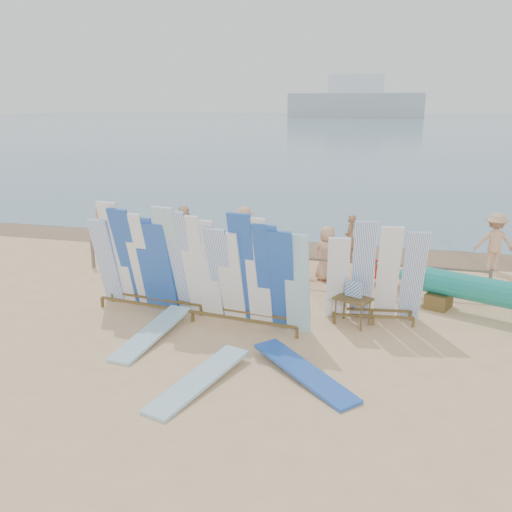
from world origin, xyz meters
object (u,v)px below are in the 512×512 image
(beachgoer_extra_1, at_px, (103,228))
(beachgoer_7, at_px, (350,237))
(vendor_table, at_px, (353,310))
(beachgoer_3, at_px, (245,232))
(flat_board_d, at_px, (304,378))
(beachgoer_9, at_px, (495,242))
(main_surfboard_rack, at_px, (195,269))
(flat_board_b, at_px, (199,385))
(flat_board_a, at_px, (153,339))
(side_surfboard_rack, at_px, (376,276))
(beachgoer_6, at_px, (327,253))
(beach_chair_right, at_px, (335,270))
(stroller, at_px, (386,271))
(beachgoer_0, at_px, (103,228))
(beachgoer_1, at_px, (133,235))
(beach_chair_left, at_px, (297,270))
(beachgoer_11, at_px, (184,227))

(beachgoer_extra_1, distance_m, beachgoer_7, 8.82)
(vendor_table, relative_size, beachgoer_3, 0.63)
(flat_board_d, xyz_separation_m, beachgoer_9, (4.61, 8.45, 0.94))
(main_surfboard_rack, relative_size, flat_board_b, 2.15)
(beachgoer_7, bearing_deg, flat_board_a, -24.39)
(side_surfboard_rack, distance_m, beachgoer_6, 3.36)
(flat_board_b, height_order, beach_chair_right, beach_chair_right)
(flat_board_b, distance_m, stroller, 7.60)
(flat_board_a, distance_m, beachgoer_9, 11.22)
(vendor_table, xyz_separation_m, beachgoer_0, (-9.16, 4.42, 0.52))
(main_surfboard_rack, distance_m, beach_chair_right, 5.21)
(vendor_table, distance_m, beachgoer_1, 8.76)
(stroller, bearing_deg, main_surfboard_rack, -127.41)
(side_surfboard_rack, xyz_separation_m, beachgoer_7, (-1.08, 5.46, -0.41))
(main_surfboard_rack, distance_m, flat_board_a, 1.98)
(flat_board_d, relative_size, beach_chair_right, 3.43)
(vendor_table, distance_m, flat_board_a, 4.77)
(beachgoer_9, height_order, beachgoer_0, beachgoer_9)
(flat_board_a, relative_size, flat_board_d, 1.00)
(flat_board_b, distance_m, flat_board_d, 2.04)
(beachgoer_0, bearing_deg, beachgoer_3, -164.35)
(beach_chair_left, xyz_separation_m, beachgoer_0, (-7.23, 1.21, 0.63))
(beach_chair_left, relative_size, stroller, 0.82)
(beachgoer_3, bearing_deg, main_surfboard_rack, -107.12)
(beachgoer_9, bearing_deg, beach_chair_left, 20.44)
(beachgoer_6, bearing_deg, flat_board_d, 119.20)
(beachgoer_extra_1, bearing_deg, flat_board_d, -92.92)
(flat_board_a, height_order, flat_board_b, flat_board_a)
(beachgoer_1, height_order, beachgoer_extra_1, beachgoer_extra_1)
(beachgoer_extra_1, relative_size, beachgoer_3, 0.91)
(stroller, bearing_deg, beachgoer_0, -174.34)
(stroller, height_order, beachgoer_7, beachgoer_7)
(beach_chair_right, height_order, beachgoer_0, beachgoer_0)
(main_surfboard_rack, relative_size, side_surfboard_rack, 2.24)
(side_surfboard_rack, relative_size, beachgoer_9, 1.38)
(stroller, distance_m, beachgoer_11, 7.64)
(beachgoer_3, bearing_deg, side_surfboard_rack, -66.98)
(beachgoer_6, bearing_deg, flat_board_a, 83.63)
(main_surfboard_rack, bearing_deg, beach_chair_right, 61.79)
(beachgoer_3, bearing_deg, beachgoer_7, -10.94)
(beachgoer_extra_1, bearing_deg, stroller, -60.27)
(beachgoer_extra_1, distance_m, beachgoer_11, 2.92)
(side_surfboard_rack, distance_m, beachgoer_11, 8.80)
(beachgoer_6, bearing_deg, vendor_table, 133.66)
(flat_board_b, relative_size, beachgoer_extra_1, 1.68)
(stroller, xyz_separation_m, beachgoer_0, (-9.86, 1.23, 0.45))
(flat_board_d, relative_size, beachgoer_0, 1.52)
(beachgoer_1, relative_size, beachgoer_0, 0.90)
(beachgoer_0, relative_size, beachgoer_6, 1.06)
(beachgoer_1, bearing_deg, beachgoer_7, -178.27)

